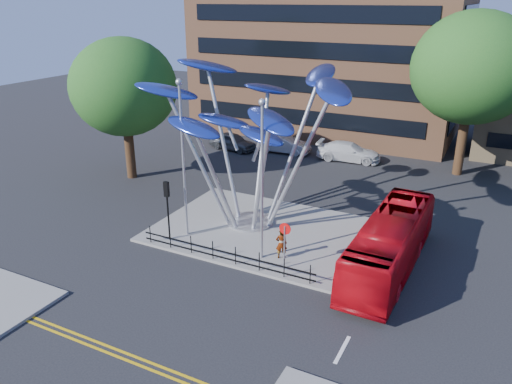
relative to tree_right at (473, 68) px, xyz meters
The scene contains 17 objects.
ground 24.75m from the tree_right, 109.98° to the right, with size 120.00×120.00×0.00m, color black.
traffic_island 20.01m from the tree_right, 119.36° to the right, with size 12.00×9.00×0.15m, color slate.
double_yellow_near 30.21m from the tree_right, 105.95° to the right, with size 40.00×0.12×0.01m, color gold.
double_yellow_far 30.49m from the tree_right, 105.78° to the right, with size 40.00×0.12×0.01m, color gold.
tree_right is the anchor object (origin of this frame).
tree_left 25.09m from the tree_right, 151.39° to the right, with size 7.60×7.60×10.32m.
leaf_sculpture 18.37m from the tree_right, 123.31° to the right, with size 12.72×9.54×9.51m.
street_lamp_left 22.49m from the tree_right, 124.05° to the right, with size 0.36×0.36×8.80m.
street_lamp_right 20.64m from the tree_right, 111.54° to the right, with size 0.36×0.36×8.30m.
traffic_light_island 24.06m from the tree_right, 123.69° to the right, with size 0.28×0.18×3.42m.
no_entry_sign_island 21.31m from the tree_right, 107.12° to the right, with size 0.60×0.10×2.45m.
pedestrian_railing_front 23.43m from the tree_right, 113.91° to the right, with size 10.00×0.06×1.00m.
red_bus 18.27m from the tree_right, 94.72° to the right, with size 2.39×10.20×2.84m, color #A80710.
pedestrian 20.97m from the tree_right, 109.39° to the right, with size 0.59×0.39×1.62m, color gray.
parked_car_left 20.26m from the tree_right, behind, with size 1.78×4.43×1.51m, color #43474C.
parked_car_mid 16.06m from the tree_right, behind, with size 1.61×4.63×1.52m, color #B5B7BD.
parked_car_right 11.23m from the tree_right, behind, with size 2.14×5.28×1.53m, color silver.
Camera 1 is at (10.69, -17.65, 12.83)m, focal length 35.00 mm.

